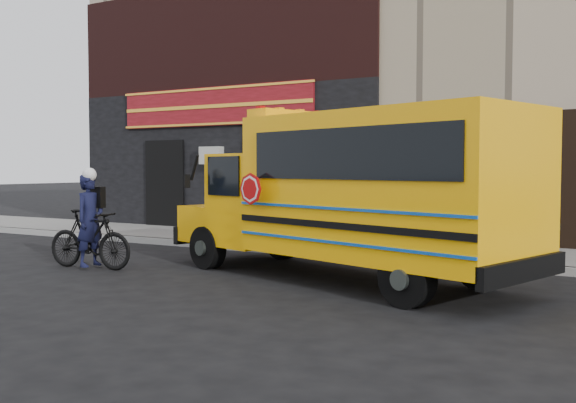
{
  "coord_description": "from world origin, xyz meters",
  "views": [
    {
      "loc": [
        5.98,
        -9.56,
        1.89
      ],
      "look_at": [
        -0.53,
        1.85,
        1.2
      ],
      "focal_mm": 40.0,
      "sensor_mm": 36.0,
      "label": 1
    }
  ],
  "objects": [
    {
      "name": "building",
      "position": [
        -0.04,
        10.45,
        6.13
      ],
      "size": [
        20.0,
        10.7,
        12.0
      ],
      "color": "tan",
      "rests_on": "sidewalk"
    },
    {
      "name": "school_bus",
      "position": [
        1.72,
        0.14,
        1.51
      ],
      "size": [
        7.22,
        4.11,
        2.92
      ],
      "color": "black",
      "rests_on": "ground"
    },
    {
      "name": "sidewalk",
      "position": [
        0.0,
        4.1,
        0.07
      ],
      "size": [
        40.0,
        3.0,
        0.15
      ],
      "primitive_type": "cube",
      "color": "#63605C",
      "rests_on": "ground"
    },
    {
      "name": "cyclist",
      "position": [
        -3.17,
        -1.01,
        0.87
      ],
      "size": [
        0.44,
        0.65,
        1.74
      ],
      "primitive_type": "imported",
      "rotation": [
        0.0,
        0.0,
        1.61
      ],
      "color": "black",
      "rests_on": "ground"
    },
    {
      "name": "ground",
      "position": [
        0.0,
        0.0,
        0.0
      ],
      "size": [
        120.0,
        120.0,
        0.0
      ],
      "primitive_type": "plane",
      "color": "black",
      "rests_on": "ground"
    },
    {
      "name": "bicycle",
      "position": [
        -3.18,
        -1.02,
        0.56
      ],
      "size": [
        1.9,
        0.74,
        1.11
      ],
      "primitive_type": "imported",
      "rotation": [
        0.0,
        0.0,
        1.69
      ],
      "color": "black",
      "rests_on": "ground"
    },
    {
      "name": "curb",
      "position": [
        0.0,
        2.6,
        0.07
      ],
      "size": [
        40.0,
        0.2,
        0.15
      ],
      "primitive_type": "cube",
      "color": "gray",
      "rests_on": "ground"
    }
  ]
}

